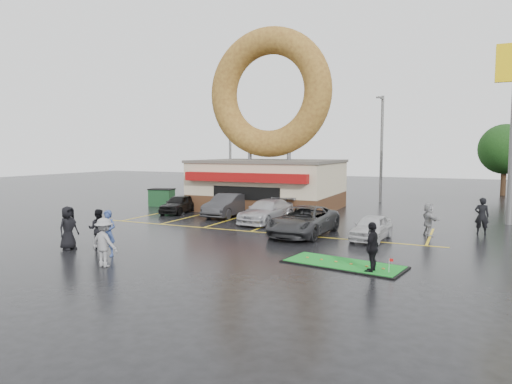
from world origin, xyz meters
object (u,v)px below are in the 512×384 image
at_px(car_white, 372,227).
at_px(car_black, 179,204).
at_px(person_blue, 108,233).
at_px(car_grey, 304,221).
at_px(dumpster, 162,198).
at_px(streetlight_left, 230,147).
at_px(car_silver, 267,211).
at_px(putting_green, 343,264).
at_px(person_cameraman, 372,248).
at_px(donut_shop, 269,150).
at_px(car_dgrey, 228,205).
at_px(streetlight_mid, 381,146).

bearing_deg(car_white, car_black, 169.77).
bearing_deg(person_blue, car_grey, 46.11).
relative_size(person_blue, dumpster, 1.07).
distance_m(streetlight_left, car_silver, 16.83).
bearing_deg(dumpster, putting_green, -46.62).
height_order(car_white, person_cameraman, person_cameraman).
distance_m(car_grey, person_cameraman, 7.68).
relative_size(person_blue, person_cameraman, 1.04).
xyz_separation_m(streetlight_left, person_blue, (7.04, -24.21, -3.82)).
relative_size(donut_shop, dumpster, 7.50).
bearing_deg(dumpster, car_black, -50.24).
height_order(donut_shop, car_grey, donut_shop).
height_order(car_dgrey, person_cameraman, person_cameraman).
xyz_separation_m(streetlight_mid, putting_green, (2.37, -22.63, -4.75)).
bearing_deg(streetlight_mid, car_dgrey, -121.35).
height_order(car_grey, car_white, car_grey).
xyz_separation_m(car_dgrey, car_white, (10.28, -4.15, -0.15)).
bearing_deg(dumpster, person_blue, -72.13).
relative_size(car_grey, person_blue, 2.78).
xyz_separation_m(streetlight_left, car_grey, (12.93, -16.24, -4.04)).
distance_m(streetlight_mid, car_grey, 17.74).
height_order(car_dgrey, car_grey, car_dgrey).
bearing_deg(car_dgrey, putting_green, -44.00).
height_order(car_dgrey, car_white, car_dgrey).
bearing_deg(car_black, car_grey, -29.62).
relative_size(car_grey, car_white, 1.50).
relative_size(donut_shop, car_dgrey, 2.91).
relative_size(streetlight_left, car_dgrey, 1.94).
xyz_separation_m(car_silver, putting_green, (6.83, -8.38, -0.66)).
distance_m(car_black, car_dgrey, 3.91).
bearing_deg(person_cameraman, car_black, -117.20).
xyz_separation_m(person_cameraman, dumpster, (-18.99, 13.38, -0.28)).
relative_size(person_cameraman, dumpster, 1.03).
height_order(streetlight_mid, putting_green, streetlight_mid).
height_order(streetlight_mid, car_grey, streetlight_mid).
distance_m(streetlight_left, person_blue, 25.50).
bearing_deg(car_silver, putting_green, -44.87).
distance_m(streetlight_mid, car_white, 17.74).
relative_size(person_blue, putting_green, 0.40).
height_order(streetlight_mid, person_blue, streetlight_mid).
relative_size(car_dgrey, putting_green, 0.95).
bearing_deg(person_cameraman, car_white, -162.48).
height_order(streetlight_left, streetlight_mid, same).
bearing_deg(car_white, person_blue, -132.93).
relative_size(car_dgrey, person_blue, 2.41).
relative_size(streetlight_left, car_silver, 1.86).
relative_size(donut_shop, streetlight_left, 1.50).
height_order(donut_shop, car_silver, donut_shop).
xyz_separation_m(donut_shop, car_white, (9.41, -9.13, -3.85)).
relative_size(car_black, car_white, 1.06).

